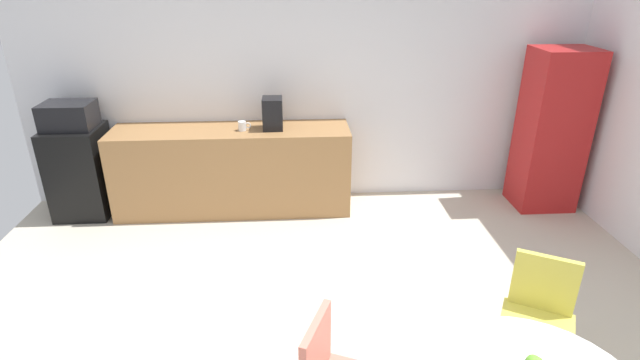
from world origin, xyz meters
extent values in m
cube|color=silver|center=(0.00, 3.00, 1.30)|extent=(6.00, 0.10, 2.60)
cube|color=#9E7042|center=(-0.80, 2.65, 0.45)|extent=(2.44, 0.60, 0.90)
cube|color=black|center=(-2.37, 2.65, 0.47)|extent=(0.54, 0.54, 0.94)
cube|color=black|center=(-2.37, 2.65, 1.07)|extent=(0.48, 0.38, 0.26)
cube|color=#B21E1E|center=(2.55, 2.55, 0.85)|extent=(0.60, 0.50, 1.70)
cylinder|color=silver|center=(1.49, 0.14, 0.21)|extent=(0.02, 0.02, 0.42)
cylinder|color=silver|center=(1.21, 0.29, 0.21)|extent=(0.02, 0.02, 0.42)
cube|color=#D8CC4C|center=(1.27, 0.08, 0.44)|extent=(0.57, 0.57, 0.03)
cube|color=#D8CC4C|center=(1.37, 0.24, 0.64)|extent=(0.35, 0.22, 0.38)
cube|color=#DB7260|center=(-0.08, -0.26, 0.64)|extent=(0.18, 0.36, 0.38)
cylinder|color=white|center=(-0.67, 2.61, 0.95)|extent=(0.08, 0.08, 0.09)
torus|color=white|center=(-0.61, 2.61, 0.95)|extent=(0.06, 0.01, 0.06)
cube|color=black|center=(-0.36, 2.65, 1.06)|extent=(0.20, 0.24, 0.32)
camera|label=1|loc=(-0.18, -2.18, 2.45)|focal=27.50mm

